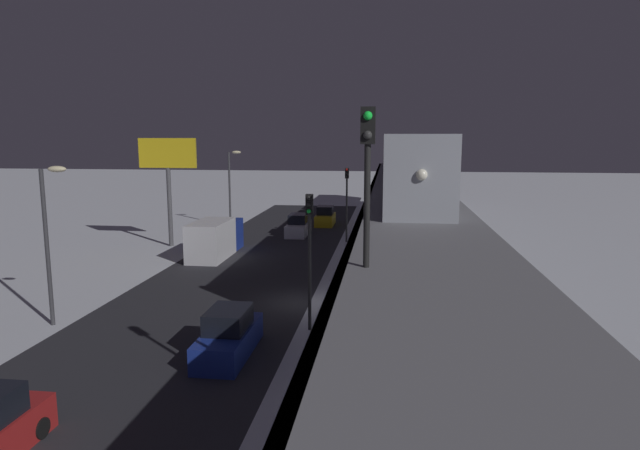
% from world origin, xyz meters
% --- Properties ---
extents(ground_plane, '(240.00, 240.00, 0.00)m').
position_xyz_m(ground_plane, '(0.00, 0.00, 0.00)').
color(ground_plane, silver).
extents(avenue_asphalt, '(11.00, 86.21, 0.01)m').
position_xyz_m(avenue_asphalt, '(4.99, 0.00, 0.00)').
color(avenue_asphalt, '#28282D').
rests_on(avenue_asphalt, ground_plane).
extents(elevated_railway, '(5.00, 86.21, 5.67)m').
position_xyz_m(elevated_railway, '(-5.81, 0.00, 4.88)').
color(elevated_railway, slate).
rests_on(elevated_railway, ground_plane).
extents(subway_train, '(2.94, 55.47, 3.40)m').
position_xyz_m(subway_train, '(-5.90, -20.24, 7.44)').
color(subway_train, '#999EA8').
rests_on(subway_train, elevated_railway).
extents(rail_signal, '(0.36, 0.41, 4.00)m').
position_xyz_m(rail_signal, '(-4.14, 14.89, 8.39)').
color(rail_signal, black).
rests_on(rail_signal, elevated_railway).
extents(sedan_yellow, '(1.80, 4.04, 1.97)m').
position_xyz_m(sedan_yellow, '(1.79, -27.00, 0.80)').
color(sedan_yellow, gold).
rests_on(sedan_yellow, ground_plane).
extents(sedan_blue, '(1.80, 4.71, 1.97)m').
position_xyz_m(sedan_blue, '(1.79, 7.51, 0.80)').
color(sedan_blue, navy).
rests_on(sedan_blue, ground_plane).
extents(sedan_white, '(1.80, 4.64, 1.97)m').
position_xyz_m(sedan_white, '(3.59, -20.85, 0.80)').
color(sedan_white, silver).
rests_on(sedan_white, ground_plane).
extents(box_truck, '(2.40, 7.40, 2.80)m').
position_xyz_m(box_truck, '(8.39, -11.17, 1.35)').
color(box_truck, navy).
rests_on(box_truck, ground_plane).
extents(traffic_light_near, '(0.32, 0.44, 6.40)m').
position_xyz_m(traffic_light_near, '(-1.11, 4.13, 4.20)').
color(traffic_light_near, '#2D2D2D').
rests_on(traffic_light_near, ground_plane).
extents(traffic_light_mid, '(0.32, 0.44, 6.40)m').
position_xyz_m(traffic_light_mid, '(-1.11, -18.02, 4.20)').
color(traffic_light_mid, '#2D2D2D').
rests_on(traffic_light_mid, ground_plane).
extents(commercial_billboard, '(4.80, 0.36, 8.90)m').
position_xyz_m(commercial_billboard, '(13.26, -14.39, 6.83)').
color(commercial_billboard, '#4C4C51').
rests_on(commercial_billboard, ground_plane).
extents(street_lamp_near, '(1.35, 0.44, 7.65)m').
position_xyz_m(street_lamp_near, '(11.06, 5.00, 4.81)').
color(street_lamp_near, '#38383D').
rests_on(street_lamp_near, ground_plane).
extents(street_lamp_far, '(1.35, 0.44, 7.65)m').
position_xyz_m(street_lamp_far, '(11.06, -25.00, 4.81)').
color(street_lamp_far, '#38383D').
rests_on(street_lamp_far, ground_plane).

